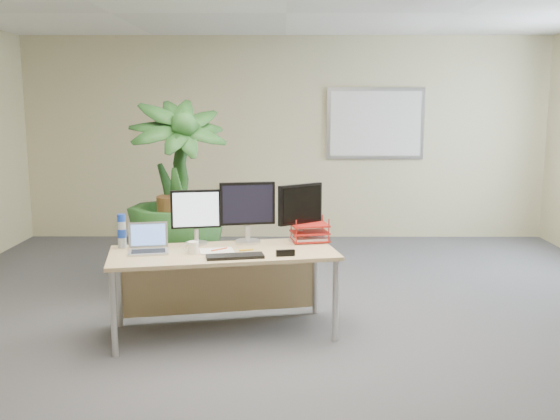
{
  "coord_description": "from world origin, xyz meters",
  "views": [
    {
      "loc": [
        -0.03,
        -4.43,
        1.8
      ],
      "look_at": [
        -0.05,
        0.35,
        0.99
      ],
      "focal_mm": 40.0,
      "sensor_mm": 36.0,
      "label": 1
    }
  ],
  "objects_px": {
    "desk": "(222,265)",
    "laptop": "(148,244)",
    "monitor_left": "(196,213)",
    "monitor_right": "(247,208)",
    "floor_plant": "(178,215)"
  },
  "relations": [
    {
      "from": "desk",
      "to": "monitor_left",
      "type": "relative_size",
      "value": 4.13
    },
    {
      "from": "desk",
      "to": "monitor_right",
      "type": "distance_m",
      "value": 0.51
    },
    {
      "from": "monitor_left",
      "to": "monitor_right",
      "type": "relative_size",
      "value": 0.89
    },
    {
      "from": "floor_plant",
      "to": "laptop",
      "type": "height_order",
      "value": "floor_plant"
    },
    {
      "from": "monitor_left",
      "to": "laptop",
      "type": "height_order",
      "value": "monitor_left"
    },
    {
      "from": "monitor_right",
      "to": "floor_plant",
      "type": "bearing_deg",
      "value": 129.51
    },
    {
      "from": "desk",
      "to": "laptop",
      "type": "relative_size",
      "value": 5.35
    },
    {
      "from": "monitor_left",
      "to": "laptop",
      "type": "relative_size",
      "value": 1.3
    },
    {
      "from": "monitor_left",
      "to": "monitor_right",
      "type": "xyz_separation_m",
      "value": [
        0.42,
        0.06,
        0.03
      ]
    },
    {
      "from": "desk",
      "to": "floor_plant",
      "type": "relative_size",
      "value": 1.24
    },
    {
      "from": "floor_plant",
      "to": "monitor_left",
      "type": "xyz_separation_m",
      "value": [
        0.31,
        -0.94,
        0.18
      ]
    },
    {
      "from": "desk",
      "to": "laptop",
      "type": "bearing_deg",
      "value": -169.94
    },
    {
      "from": "monitor_left",
      "to": "floor_plant",
      "type": "bearing_deg",
      "value": 108.15
    },
    {
      "from": "laptop",
      "to": "desk",
      "type": "bearing_deg",
      "value": 10.06
    },
    {
      "from": "desk",
      "to": "laptop",
      "type": "distance_m",
      "value": 0.61
    }
  ]
}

